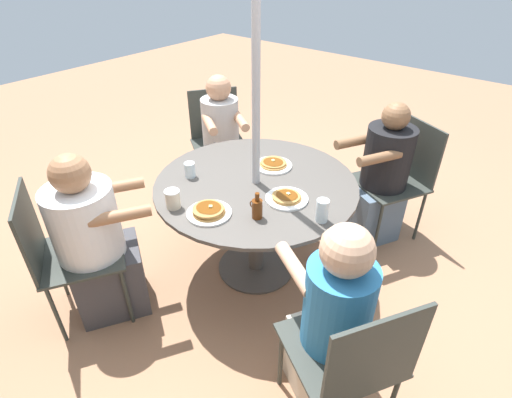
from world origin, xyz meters
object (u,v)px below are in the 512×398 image
diner_north (380,181)px  syrup_bottle (257,208)px  coffee_cup (173,199)px  patio_chair_west (352,357)px  patio_chair_east (218,136)px  diner_west (331,326)px  patio_chair_south (63,249)px  drinking_glass_b (322,211)px  diner_south (97,246)px  patio_chair_north (400,173)px  pancake_plate_a (273,164)px  drinking_glass_a (190,170)px  pancake_plate_c (287,198)px  pancake_plate_b (209,211)px  patio_table (256,199)px  diner_east (222,145)px

diner_north → syrup_bottle: (0.23, 1.21, 0.29)m
diner_north → coffee_cup: (0.67, 1.44, 0.29)m
diner_north → patio_chair_west: 1.63m
diner_north → patio_chair_east: bearing=36.7°
diner_north → diner_west: size_ratio=0.99×
patio_chair_south → drinking_glass_b: size_ratio=6.91×
diner_south → patio_chair_west: size_ratio=1.21×
patio_chair_north → pancake_plate_a: 1.06m
coffee_cup → drinking_glass_a: size_ratio=1.11×
diner_north → drinking_glass_b: bearing=121.5°
patio_chair_west → coffee_cup: 1.27m
patio_chair_north → pancake_plate_c: size_ratio=3.59×
pancake_plate_b → coffee_cup: 0.23m
patio_table → drinking_glass_a: drinking_glass_a is taller
patio_chair_north → pancake_plate_a: patio_chair_north is taller
diner_north → patio_chair_east: 1.51m
patio_chair_north → pancake_plate_a: bearing=81.8°
pancake_plate_c → drinking_glass_b: (-0.27, 0.05, 0.05)m
patio_chair_west → patio_chair_east: bearing=88.3°
coffee_cup → drinking_glass_b: bearing=-149.4°
patio_chair_south → drinking_glass_b: patio_chair_south is taller
diner_west → pancake_plate_a: 1.22m
patio_chair_south → diner_west: (-1.51, -0.53, -0.00)m
patio_chair_north → pancake_plate_b: patio_chair_north is taller
pancake_plate_c → diner_south: bearing=46.8°
diner_east → drinking_glass_a: diner_east is taller
diner_east → drinking_glass_b: diner_east is taller
diner_north → drinking_glass_a: (0.86, 1.13, 0.28)m
coffee_cup → pancake_plate_b: bearing=-159.0°
syrup_bottle → coffee_cup: 0.50m
patio_table → patio_chair_east: 1.22m
diner_north → diner_west: (-0.41, 1.43, 0.02)m
diner_south → patio_chair_east: bearing=137.8°
drinking_glass_b → diner_south: bearing=36.8°
pancake_plate_a → coffee_cup: size_ratio=2.30×
diner_north → patio_chair_east: size_ratio=1.21×
patio_chair_west → diner_south: bearing=130.2°
diner_south → patio_chair_west: bearing=40.3°
diner_north → pancake_plate_a: diner_north is taller
patio_chair_north → diner_east: 1.51m
diner_north → pancake_plate_b: diner_north is taller
pancake_plate_a → diner_west: bearing=140.8°
diner_south → syrup_bottle: (-0.77, -0.59, 0.30)m
drinking_glass_a → pancake_plate_b: bearing=150.6°
pancake_plate_a → pancake_plate_c: size_ratio=1.00×
coffee_cup → diner_north: bearing=-115.0°
patio_table → diner_west: 1.04m
patio_table → coffee_cup: coffee_cup is taller
drinking_glass_b → syrup_bottle: bearing=34.6°
diner_east → diner_south: 1.50m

